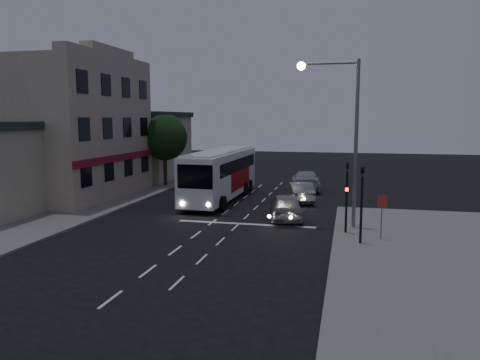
% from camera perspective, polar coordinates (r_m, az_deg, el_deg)
% --- Properties ---
extents(ground, '(120.00, 120.00, 0.00)m').
position_cam_1_polar(ground, '(25.56, -4.67, -6.13)').
color(ground, black).
extents(sidewalk_far, '(12.00, 50.00, 0.12)m').
position_cam_1_polar(sidewalk_far, '(38.25, -19.74, -1.87)').
color(sidewalk_far, slate).
rests_on(sidewalk_far, ground).
extents(road_markings, '(8.00, 30.55, 0.01)m').
position_cam_1_polar(road_markings, '(28.33, -0.13, -4.73)').
color(road_markings, silver).
rests_on(road_markings, ground).
extents(tour_bus, '(2.87, 12.07, 3.69)m').
position_cam_1_polar(tour_bus, '(34.60, -2.33, 0.86)').
color(tour_bus, white).
rests_on(tour_bus, ground).
extents(car_suv, '(2.69, 4.92, 1.59)m').
position_cam_1_polar(car_suv, '(28.16, 5.60, -3.21)').
color(car_suv, '#A4A4A4').
rests_on(car_suv, ground).
extents(car_sedan_a, '(2.73, 4.64, 1.45)m').
position_cam_1_polar(car_sedan_a, '(34.12, 7.20, -1.45)').
color(car_sedan_a, '#9B9B9B').
rests_on(car_sedan_a, ground).
extents(car_sedan_b, '(2.89, 5.89, 1.65)m').
position_cam_1_polar(car_sedan_b, '(39.60, 8.03, -0.07)').
color(car_sedan_b, '#ADB3C7').
rests_on(car_sedan_b, ground).
extents(traffic_signal_main, '(0.25, 0.35, 4.10)m').
position_cam_1_polar(traffic_signal_main, '(24.68, 12.90, -1.06)').
color(traffic_signal_main, black).
rests_on(traffic_signal_main, sidewalk_near).
extents(traffic_signal_side, '(0.18, 0.15, 4.10)m').
position_cam_1_polar(traffic_signal_side, '(22.73, 14.63, -1.85)').
color(traffic_signal_side, black).
rests_on(traffic_signal_side, sidewalk_near).
extents(regulatory_sign, '(0.45, 0.12, 2.20)m').
position_cam_1_polar(regulatory_sign, '(23.87, 16.91, -3.50)').
color(regulatory_sign, slate).
rests_on(regulatory_sign, sidewalk_near).
extents(streetlight, '(3.32, 0.44, 9.00)m').
position_cam_1_polar(streetlight, '(25.83, 12.56, 6.71)').
color(streetlight, slate).
rests_on(streetlight, sidewalk_near).
extents(main_building, '(10.12, 12.00, 11.00)m').
position_cam_1_polar(main_building, '(38.32, -21.29, 5.74)').
color(main_building, '#A29586').
rests_on(main_building, sidewalk_far).
extents(low_building_north, '(9.40, 9.40, 6.50)m').
position_cam_1_polar(low_building_north, '(48.56, -12.72, 4.27)').
color(low_building_north, tan).
rests_on(low_building_north, sidewalk_far).
extents(street_tree, '(4.00, 4.00, 6.20)m').
position_cam_1_polar(street_tree, '(41.81, -9.18, 5.37)').
color(street_tree, black).
rests_on(street_tree, sidewalk_far).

